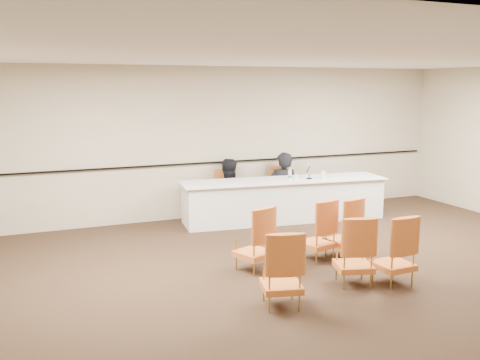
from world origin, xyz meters
The scene contains 20 objects.
floor centered at (0.00, 0.00, 0.00)m, with size 10.00×10.00×0.00m, color black.
ceiling centered at (0.00, 0.00, 3.00)m, with size 10.00×10.00×0.00m, color white.
wall_back centered at (0.00, 4.00, 1.50)m, with size 10.00×0.04×3.00m, color #B4A38D.
wall_rail centered at (0.00, 3.96, 1.10)m, with size 9.80×0.04×0.03m, color black.
panel_table centered at (0.92, 3.09, 0.41)m, with size 4.05×0.93×0.81m, color silver, non-canonical shape.
panelist_main centered at (1.18, 3.65, 0.39)m, with size 0.64×0.42×1.76m, color black.
panelist_main_chair centered at (1.18, 3.65, 0.47)m, with size 0.50×0.50×0.95m, color #C95924, non-canonical shape.
panelist_second centered at (0.00, 3.79, 0.38)m, with size 0.78×0.61×1.61m, color black.
panelist_second_chair centered at (0.00, 3.79, 0.47)m, with size 0.50×0.50×0.95m, color #C95924, non-canonical shape.
papers centered at (1.35, 3.03, 0.81)m, with size 0.30×0.22×0.00m, color white.
microphone centered at (1.40, 2.95, 0.97)m, with size 0.11×0.22×0.31m, color black, non-canonical shape.
water_bottle centered at (1.01, 3.04, 0.93)m, with size 0.07×0.07×0.23m, color #178177, non-canonical shape.
drinking_glass centered at (1.14, 3.02, 0.86)m, with size 0.06×0.06×0.10m, color white.
coffee_cup centered at (1.68, 2.90, 0.88)m, with size 0.09×0.09×0.14m, color white.
aud_chair_front_left centered at (-0.81, 0.65, 0.47)m, with size 0.50×0.50×0.95m, color #C95924, non-canonical shape.
aud_chair_front_mid centered at (0.26, 0.72, 0.47)m, with size 0.50×0.50×0.95m, color #C95924, non-canonical shape.
aud_chair_front_right centered at (0.70, 0.67, 0.47)m, with size 0.50×0.50×0.95m, color #C95924, non-canonical shape.
aud_chair_back_left centered at (-1.03, -0.63, 0.47)m, with size 0.50×0.50×0.95m, color #C95924, non-canonical shape.
aud_chair_back_mid centered at (0.18, -0.36, 0.47)m, with size 0.50×0.50×0.95m, color #C95924, non-canonical shape.
aud_chair_back_right centered at (0.69, -0.53, 0.47)m, with size 0.50×0.50×0.95m, color #C95924, non-canonical shape.
Camera 1 is at (-3.83, -6.05, 2.61)m, focal length 40.00 mm.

